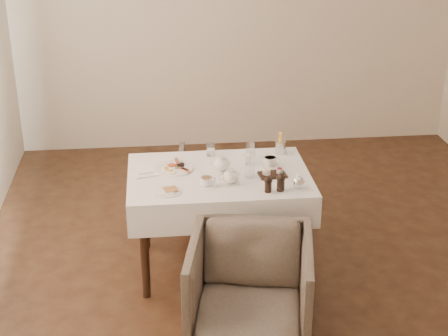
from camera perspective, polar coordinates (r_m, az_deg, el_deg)
name	(u,v)px	position (r m, az deg, el deg)	size (l,w,h in m)	color
table	(219,189)	(4.88, -0.43, -1.74)	(1.28, 0.88, 0.75)	black
armchair_near	(250,290)	(4.30, 2.17, -10.07)	(0.74, 0.77, 0.70)	#4D4138
armchair_far	(217,185)	(5.72, -0.58, -1.46)	(0.64, 0.66, 0.60)	#4D4138
breakfast_plate	(174,168)	(4.92, -4.20, 0.02)	(0.28, 0.28, 0.03)	white
side_plate	(168,192)	(4.57, -4.67, -1.97)	(0.18, 0.18, 0.02)	white
teapot_centre	(222,163)	(4.86, -0.19, 0.45)	(0.16, 0.12, 0.13)	white
teapot_front	(231,176)	(4.66, 0.55, -0.63)	(0.15, 0.11, 0.12)	white
creamer	(247,159)	(4.98, 1.89, 0.75)	(0.06, 0.06, 0.07)	white
teacup_near	(206,182)	(4.64, -1.47, -1.17)	(0.13, 0.13, 0.06)	white
teacup_far	(270,162)	(4.95, 3.86, 0.48)	(0.14, 0.14, 0.07)	white
glass_left	(211,150)	(5.12, -1.11, 1.53)	(0.07, 0.07, 0.09)	silver
glass_mid	(250,170)	(4.76, 2.16, -0.21)	(0.07, 0.07, 0.10)	silver
glass_right	(251,150)	(5.10, 2.22, 1.48)	(0.07, 0.07, 0.10)	silver
condiment_board	(272,174)	(4.81, 4.02, -0.48)	(0.20, 0.15, 0.05)	black
pepper_mill_left	(268,184)	(4.55, 3.69, -1.35)	(0.05, 0.05, 0.11)	black
pepper_mill_right	(281,182)	(4.57, 4.74, -1.18)	(0.06, 0.06, 0.13)	black
silver_pot	(298,181)	(4.62, 6.19, -1.11)	(0.10, 0.08, 0.11)	white
fries_cup	(281,144)	(5.17, 4.74, 1.99)	(0.08, 0.08, 0.17)	silver
cutlery_fork	(151,173)	(4.87, -6.09, -0.39)	(0.01, 0.17, 0.00)	silver
cutlery_knife	(150,177)	(4.81, -6.18, -0.75)	(0.01, 0.18, 0.00)	silver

